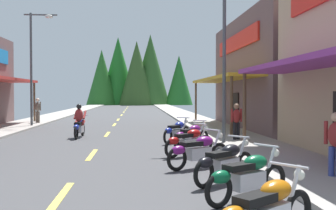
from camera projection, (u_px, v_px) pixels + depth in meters
ground at (117, 122)px, 29.52m from camera, size 9.08×91.21×0.10m
sidewalk_left at (37, 121)px, 29.05m from camera, size 2.75×91.21×0.12m
sidewalk_right at (195, 120)px, 29.98m from camera, size 2.75×91.21×0.12m
centerline_dashes at (119, 119)px, 31.84m from camera, size 0.16×64.94×0.01m
storefront_right_far at (293, 74)px, 23.02m from camera, size 8.56×12.19×6.45m
streetlamp_left at (35, 54)px, 23.85m from camera, size 1.99×0.30×6.96m
streetlamp_right at (217, 38)px, 15.42m from camera, size 1.99×0.30×6.57m
motorcycle_parked_right_0 at (266, 210)px, 5.12m from camera, size 1.79×1.34×1.04m
motorcycle_parked_right_1 at (247, 176)px, 7.30m from camera, size 1.88×1.20×1.04m
motorcycle_parked_right_2 at (225, 162)px, 8.84m from camera, size 1.70×1.45×1.04m
motorcycle_parked_right_3 at (198, 150)px, 10.64m from camera, size 1.88×1.19×1.04m
motorcycle_parked_right_4 at (189, 141)px, 12.74m from camera, size 1.78×1.36×1.04m
motorcycle_parked_right_5 at (191, 135)px, 14.48m from camera, size 1.55×1.61×1.04m
motorcycle_parked_right_6 at (177, 131)px, 16.29m from camera, size 1.32×1.80×1.04m
rider_cruising_lead at (79, 124)px, 18.11m from camera, size 0.60×2.14×1.57m
pedestrian_by_shop at (38, 109)px, 26.12m from camera, size 0.50×0.41×1.76m
pedestrian_browsing at (335, 142)px, 8.96m from camera, size 0.41×0.50×1.60m
pedestrian_strolling at (236, 120)px, 16.37m from camera, size 0.53×0.38×1.62m
treeline_backdrop at (136, 73)px, 75.59m from camera, size 20.34×10.46×13.63m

